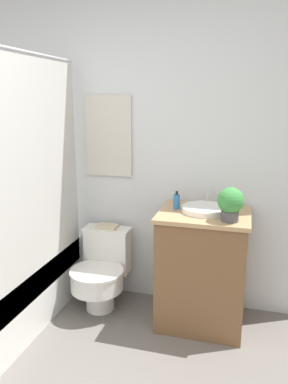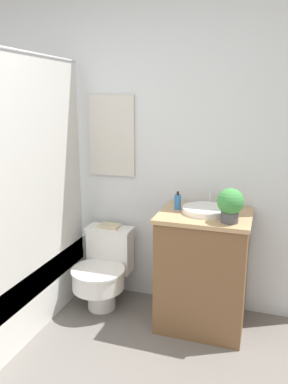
{
  "view_description": "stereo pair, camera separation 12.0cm",
  "coord_description": "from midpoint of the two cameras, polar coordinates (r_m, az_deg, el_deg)",
  "views": [
    {
      "loc": [
        1.0,
        -0.99,
        1.68
      ],
      "look_at": [
        0.31,
        1.45,
        1.05
      ],
      "focal_mm": 35.0,
      "sensor_mm": 36.0,
      "label": 1
    },
    {
      "loc": [
        1.12,
        -0.96,
        1.68
      ],
      "look_at": [
        0.31,
        1.45,
        1.05
      ],
      "focal_mm": 35.0,
      "sensor_mm": 36.0,
      "label": 2
    }
  ],
  "objects": [
    {
      "name": "book_on_tank",
      "position": [
        3.15,
        -4.17,
        -5.19
      ],
      "size": [
        0.17,
        0.12,
        0.02
      ],
      "color": "beige",
      "rests_on": "toilet"
    },
    {
      "name": "soap_bottle",
      "position": [
        2.79,
        6.38,
        -1.5
      ],
      "size": [
        0.05,
        0.05,
        0.14
      ],
      "color": "#2D6BB2",
      "rests_on": "vanity"
    },
    {
      "name": "wall_back",
      "position": [
        3.12,
        -1.66,
        6.1
      ],
      "size": [
        3.11,
        0.07,
        2.5
      ],
      "color": "silver",
      "rests_on": "ground_plane"
    },
    {
      "name": "shower_area",
      "position": [
        3.14,
        -18.83,
        -13.01
      ],
      "size": [
        0.67,
        1.37,
        1.98
      ],
      "color": "white",
      "rests_on": "ground_plane"
    },
    {
      "name": "potted_plant",
      "position": [
        2.54,
        14.34,
        -1.77
      ],
      "size": [
        0.18,
        0.18,
        0.23
      ],
      "color": "#4C4C51",
      "rests_on": "vanity"
    },
    {
      "name": "vanity",
      "position": [
        2.89,
        10.15,
        -11.59
      ],
      "size": [
        0.66,
        0.55,
        0.88
      ],
      "color": "brown",
      "rests_on": "ground_plane"
    },
    {
      "name": "toilet",
      "position": [
        3.16,
        -5.09,
        -11.7
      ],
      "size": [
        0.43,
        0.55,
        0.63
      ],
      "color": "white",
      "rests_on": "ground_plane"
    },
    {
      "name": "sink",
      "position": [
        2.75,
        10.63,
        -2.7
      ],
      "size": [
        0.34,
        0.37,
        0.13
      ],
      "color": "white",
      "rests_on": "vanity"
    }
  ]
}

